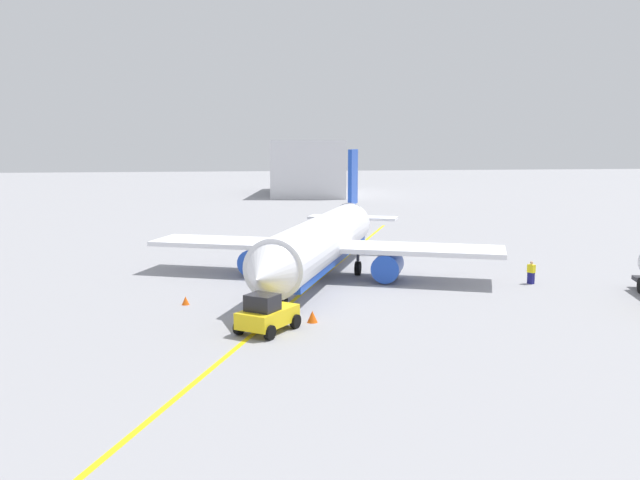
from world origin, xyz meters
name	(u,v)px	position (x,y,z in m)	size (l,w,h in m)	color
ground_plane	(320,278)	(0.00, 0.00, 0.00)	(400.00, 400.00, 0.00)	#939399
airplane	(321,243)	(-0.44, 0.18, 2.70)	(30.52, 27.34, 9.76)	white
pushback_tug	(267,314)	(14.23, -5.15, 1.01)	(4.10, 3.91, 2.20)	yellow
refueling_worker	(531,273)	(4.31, 15.17, 0.82)	(0.63, 0.56, 1.71)	navy
safety_cone_nose	(186,301)	(7.12, -9.87, 0.28)	(0.50, 0.50, 0.56)	#F2590F
safety_cone_wingtip	(312,317)	(12.63, -2.38, 0.35)	(0.62, 0.62, 0.69)	#F2590F
distant_hangar	(312,167)	(-87.92, 11.75, 5.40)	(32.85, 19.60, 10.81)	silver
taxi_line_marking	(320,278)	(0.00, 0.00, 0.01)	(69.44, 0.30, 0.01)	yellow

